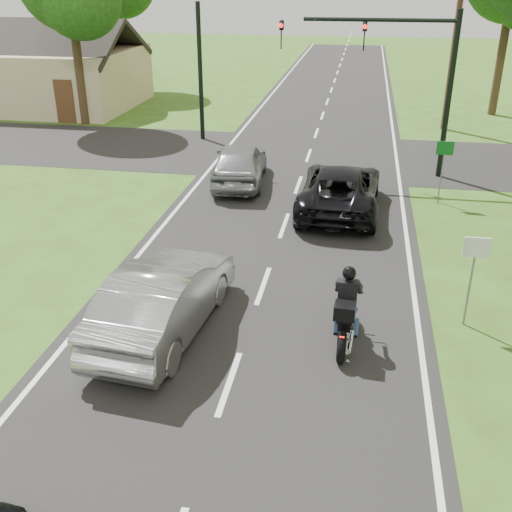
# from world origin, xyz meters

# --- Properties ---
(ground) EXTENTS (140.00, 140.00, 0.00)m
(ground) POSITION_xyz_m (0.00, 0.00, 0.00)
(ground) COLOR #344E16
(ground) RESTS_ON ground
(road) EXTENTS (8.00, 100.00, 0.01)m
(road) POSITION_xyz_m (0.00, 10.00, 0.01)
(road) COLOR black
(road) RESTS_ON ground
(cross_road) EXTENTS (60.00, 7.00, 0.01)m
(cross_road) POSITION_xyz_m (0.00, 16.00, 0.01)
(cross_road) COLOR black
(cross_road) RESTS_ON ground
(motorcycle_rider) EXTENTS (0.59, 2.09, 1.80)m
(motorcycle_rider) POSITION_xyz_m (2.11, 1.76, 0.71)
(motorcycle_rider) COLOR black
(motorcycle_rider) RESTS_ON ground
(dark_suv) EXTENTS (2.60, 5.41, 1.49)m
(dark_suv) POSITION_xyz_m (1.60, 9.67, 0.75)
(dark_suv) COLOR black
(dark_suv) RESTS_ON road
(silver_sedan) EXTENTS (2.13, 4.96, 1.59)m
(silver_sedan) POSITION_xyz_m (-1.76, 1.60, 0.81)
(silver_sedan) COLOR #A0A1A4
(silver_sedan) RESTS_ON road
(silver_suv) EXTENTS (2.22, 4.66, 1.54)m
(silver_suv) POSITION_xyz_m (-2.18, 11.84, 0.78)
(silver_suv) COLOR #929499
(silver_suv) RESTS_ON road
(traffic_signal) EXTENTS (6.38, 0.44, 6.00)m
(traffic_signal) POSITION_xyz_m (3.34, 14.00, 4.14)
(traffic_signal) COLOR black
(traffic_signal) RESTS_ON ground
(signal_pole_far) EXTENTS (0.20, 0.20, 6.00)m
(signal_pole_far) POSITION_xyz_m (-5.20, 18.00, 3.00)
(signal_pole_far) COLOR black
(signal_pole_far) RESTS_ON ground
(utility_pole_far) EXTENTS (1.60, 0.28, 10.00)m
(utility_pole_far) POSITION_xyz_m (6.20, 22.00, 5.08)
(utility_pole_far) COLOR brown
(utility_pole_far) RESTS_ON ground
(sign_white) EXTENTS (0.55, 0.07, 2.12)m
(sign_white) POSITION_xyz_m (4.70, 2.98, 1.60)
(sign_white) COLOR slate
(sign_white) RESTS_ON ground
(sign_green) EXTENTS (0.55, 0.07, 2.12)m
(sign_green) POSITION_xyz_m (4.90, 10.98, 1.60)
(sign_green) COLOR slate
(sign_green) RESTS_ON ground
(house) EXTENTS (10.20, 8.00, 4.84)m
(house) POSITION_xyz_m (-16.00, 24.00, 1.77)
(house) COLOR tan
(house) RESTS_ON ground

